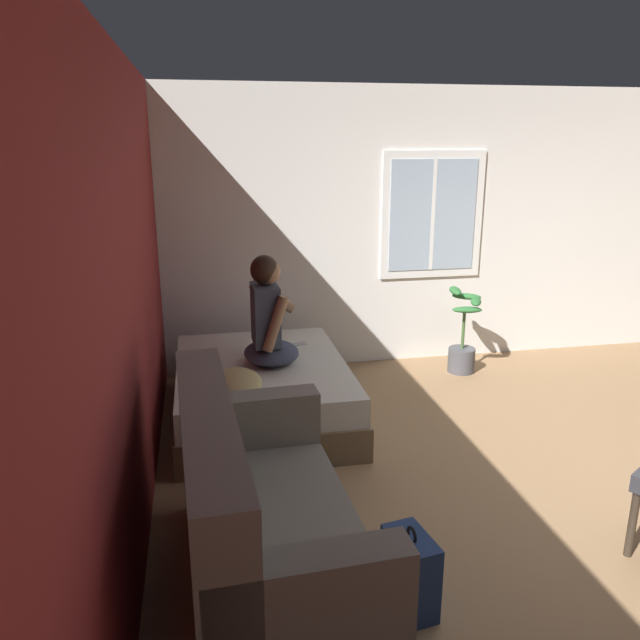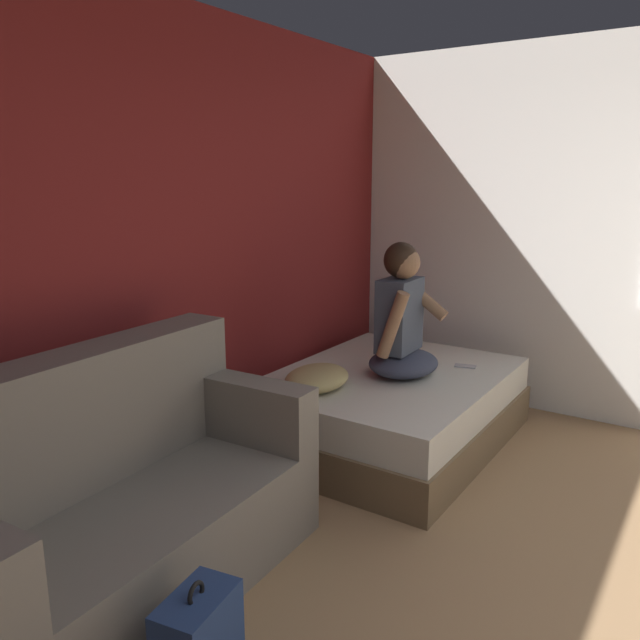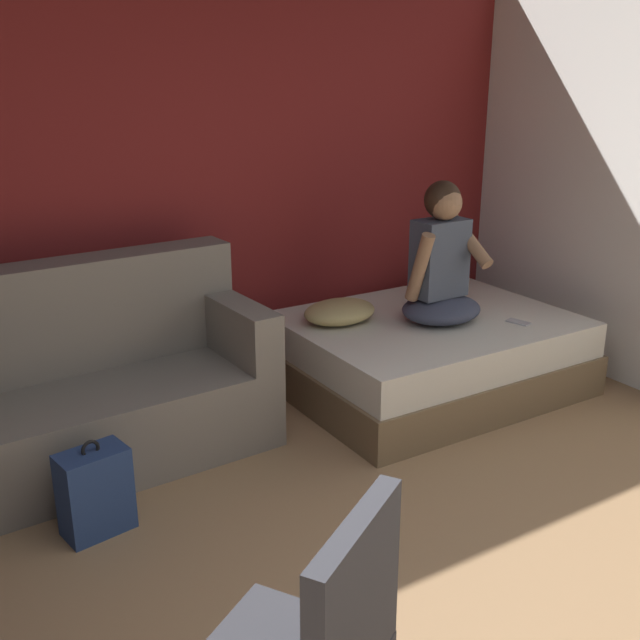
{
  "view_description": "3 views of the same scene",
  "coord_description": "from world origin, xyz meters",
  "views": [
    {
      "loc": [
        -3.15,
        2.68,
        2.23
      ],
      "look_at": [
        1.03,
        1.85,
        0.97
      ],
      "focal_mm": 35.0,
      "sensor_mm": 36.0,
      "label": 1
    },
    {
      "loc": [
        -2.01,
        0.41,
        1.77
      ],
      "look_at": [
        0.51,
        2.1,
        1.06
      ],
      "focal_mm": 35.0,
      "sensor_mm": 36.0,
      "label": 2
    },
    {
      "loc": [
        -1.41,
        -1.24,
        2.0
      ],
      "look_at": [
        0.49,
        1.85,
        0.77
      ],
      "focal_mm": 42.0,
      "sensor_mm": 36.0,
      "label": 3
    }
  ],
  "objects": [
    {
      "name": "cell_phone",
      "position": [
        1.96,
        1.87,
        0.48
      ],
      "size": [
        0.1,
        0.16,
        0.01
      ],
      "primitive_type": "cube",
      "rotation": [
        0.0,
        0.0,
        3.39
      ],
      "color": "#B7B7BC",
      "rests_on": "bed"
    },
    {
      "name": "couch",
      "position": [
        -0.49,
        2.46,
        0.39
      ],
      "size": [
        1.74,
        0.9,
        1.04
      ],
      "color": "slate",
      "rests_on": "ground"
    },
    {
      "name": "throw_pillow",
      "position": [
        1.02,
        2.46,
        0.55
      ],
      "size": [
        0.5,
        0.39,
        0.14
      ],
      "primitive_type": "ellipsoid",
      "rotation": [
        0.0,
        0.0,
        0.07
      ],
      "color": "tan",
      "rests_on": "bed"
    },
    {
      "name": "bed",
      "position": [
        1.55,
        2.23,
        0.24
      ],
      "size": [
        1.79,
        1.38,
        0.48
      ],
      "color": "brown",
      "rests_on": "ground"
    },
    {
      "name": "person_seated",
      "position": [
        1.57,
        2.17,
        0.84
      ],
      "size": [
        0.53,
        0.45,
        0.88
      ],
      "color": "#383D51",
      "rests_on": "bed"
    },
    {
      "name": "backpack",
      "position": [
        -0.74,
        1.77,
        0.19
      ],
      "size": [
        0.33,
        0.27,
        0.46
      ],
      "color": "navy",
      "rests_on": "ground"
    },
    {
      "name": "wall_back_accent",
      "position": [
        0.0,
        3.13,
        1.35
      ],
      "size": [
        10.41,
        0.16,
        2.7
      ],
      "primitive_type": "cube",
      "color": "maroon",
      "rests_on": "ground"
    }
  ]
}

